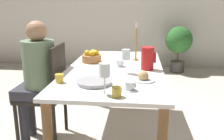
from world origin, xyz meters
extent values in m
plane|color=beige|center=(0.00, 0.00, 0.00)|extent=(20.00, 20.00, 0.00)
cube|color=silver|center=(0.00, 3.08, 1.30)|extent=(10.00, 0.06, 2.60)
cube|color=white|center=(0.00, 0.00, 0.71)|extent=(0.93, 1.75, 0.03)
cylinder|color=brown|center=(-0.40, 0.82, 0.35)|extent=(0.07, 0.07, 0.70)
cylinder|color=brown|center=(0.40, 0.82, 0.35)|extent=(0.07, 0.07, 0.70)
cylinder|color=black|center=(-0.91, -0.32, 0.22)|extent=(0.04, 0.04, 0.43)
cylinder|color=black|center=(-0.91, 0.05, 0.22)|extent=(0.04, 0.04, 0.43)
cylinder|color=black|center=(-0.54, -0.32, 0.22)|extent=(0.04, 0.04, 0.43)
cylinder|color=black|center=(-0.54, 0.05, 0.22)|extent=(0.04, 0.04, 0.43)
cube|color=black|center=(-0.72, -0.13, 0.45)|extent=(0.42, 0.42, 0.03)
cube|color=black|center=(-0.53, -0.13, 0.71)|extent=(0.03, 0.39, 0.50)
cylinder|color=#33333D|center=(-0.87, -0.24, 0.23)|extent=(0.09, 0.09, 0.46)
cylinder|color=#33333D|center=(-0.87, -0.08, 0.23)|extent=(0.09, 0.09, 0.46)
cube|color=#33333D|center=(-0.79, -0.16, 0.51)|extent=(0.30, 0.34, 0.11)
cylinder|color=slate|center=(-0.70, -0.16, 0.78)|extent=(0.30, 0.30, 0.46)
sphere|color=#A37556|center=(-0.70, -0.16, 1.10)|extent=(0.19, 0.19, 0.19)
cylinder|color=#A37556|center=(-0.80, 0.05, 0.90)|extent=(0.25, 0.06, 0.20)
cylinder|color=red|center=(0.31, -0.02, 0.84)|extent=(0.12, 0.12, 0.22)
cube|color=red|center=(0.38, -0.02, 0.85)|extent=(0.02, 0.02, 0.10)
cone|color=red|center=(0.26, -0.02, 0.92)|extent=(0.04, 0.04, 0.04)
cylinder|color=white|center=(0.12, -0.17, 0.73)|extent=(0.07, 0.07, 0.00)
cylinder|color=white|center=(0.12, -0.17, 0.79)|extent=(0.01, 0.01, 0.12)
cylinder|color=white|center=(0.12, -0.17, 0.90)|extent=(0.08, 0.08, 0.09)
cylinder|color=white|center=(0.00, -0.74, 0.73)|extent=(0.07, 0.07, 0.00)
cylinder|color=white|center=(0.00, -0.74, 0.80)|extent=(0.01, 0.01, 0.13)
cylinder|color=white|center=(0.00, -0.74, 0.91)|extent=(0.08, 0.08, 0.09)
cylinder|color=red|center=(0.00, -0.74, 0.88)|extent=(0.06, 0.06, 0.05)
cylinder|color=silver|center=(0.17, -0.64, 0.73)|extent=(0.12, 0.12, 0.01)
cylinder|color=silver|center=(0.17, -0.64, 0.77)|extent=(0.07, 0.07, 0.06)
cube|color=silver|center=(0.21, -0.64, 0.77)|extent=(0.01, 0.01, 0.03)
cylinder|color=silver|center=(0.04, 0.06, 0.73)|extent=(0.12, 0.12, 0.01)
cylinder|color=silver|center=(0.04, 0.06, 0.77)|extent=(0.07, 0.07, 0.06)
cube|color=silver|center=(0.08, 0.06, 0.77)|extent=(0.01, 0.01, 0.03)
cylinder|color=#9E9EA3|center=(-0.11, -0.52, 0.74)|extent=(0.27, 0.27, 0.02)
cylinder|color=#9E9EA3|center=(-0.11, -0.52, 0.75)|extent=(0.27, 0.27, 0.01)
cylinder|color=silver|center=(0.27, -0.39, 0.73)|extent=(0.19, 0.19, 0.01)
sphere|color=tan|center=(0.27, -0.39, 0.77)|extent=(0.09, 0.09, 0.09)
cylinder|color=gold|center=(0.09, -0.77, 0.76)|extent=(0.07, 0.07, 0.07)
cylinder|color=gold|center=(0.09, -0.77, 0.79)|extent=(0.07, 0.07, 0.01)
cylinder|color=gold|center=(-0.40, -0.51, 0.76)|extent=(0.07, 0.07, 0.07)
cylinder|color=gold|center=(-0.40, -0.51, 0.79)|extent=(0.07, 0.07, 0.01)
cylinder|color=#9E6B3D|center=(-0.27, 0.23, 0.77)|extent=(0.21, 0.21, 0.08)
sphere|color=gold|center=(-0.23, 0.24, 0.83)|extent=(0.07, 0.07, 0.07)
sphere|color=gold|center=(-0.26, 0.27, 0.83)|extent=(0.07, 0.07, 0.07)
sphere|color=gold|center=(-0.32, 0.22, 0.83)|extent=(0.07, 0.07, 0.07)
sphere|color=gold|center=(-0.26, 0.18, 0.83)|extent=(0.07, 0.07, 0.07)
cylinder|color=olive|center=(0.20, 0.37, 0.74)|extent=(0.06, 0.06, 0.01)
cylinder|color=olive|center=(0.20, 0.37, 0.92)|extent=(0.02, 0.02, 0.35)
cylinder|color=beige|center=(0.20, 0.37, 1.11)|extent=(0.02, 0.02, 0.05)
cylinder|color=#4C4742|center=(1.01, 2.63, 0.11)|extent=(0.27, 0.27, 0.22)
cylinder|color=brown|center=(1.01, 2.63, 0.32)|extent=(0.04, 0.04, 0.21)
sphere|color=#2D6B2D|center=(1.01, 2.63, 0.65)|extent=(0.53, 0.53, 0.53)
camera|label=1|loc=(0.23, -2.36, 1.34)|focal=40.00mm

